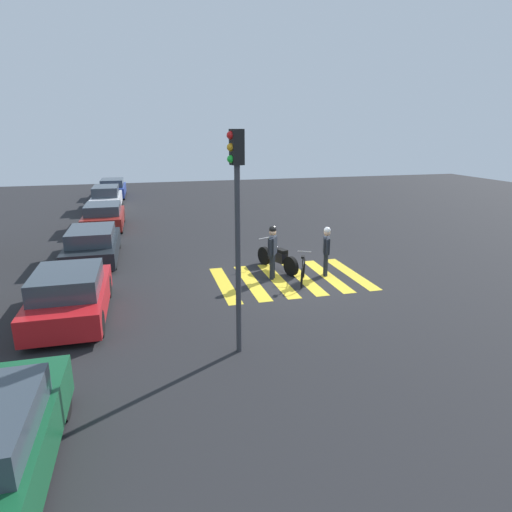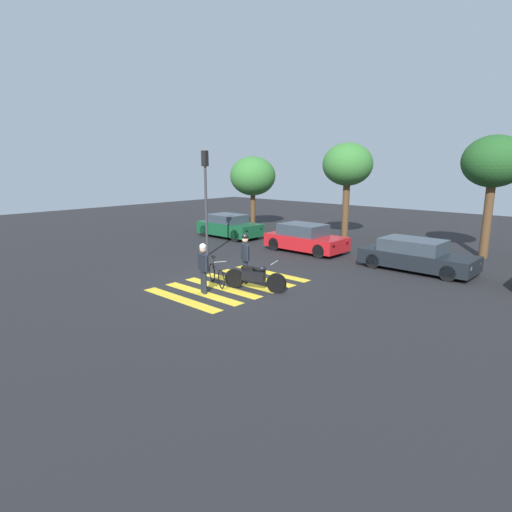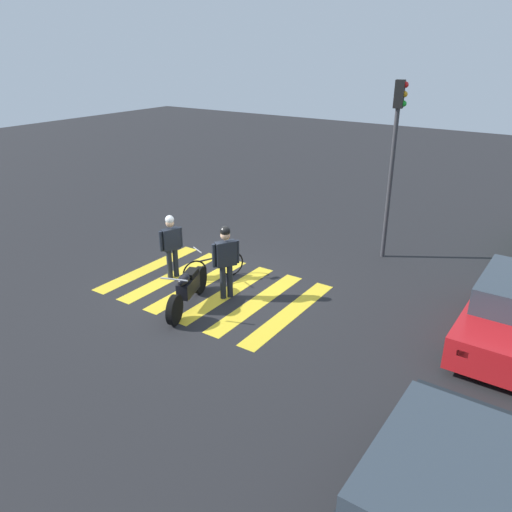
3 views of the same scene
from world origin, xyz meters
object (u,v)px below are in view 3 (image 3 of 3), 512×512
Objects in this scene: officer_by_motorcycle at (226,257)px; car_black_suv at (434,509)px; leaning_bicycle at (214,267)px; traffic_light_pole at (395,145)px; officer_on_foot at (171,242)px; police_motorcycle at (188,289)px.

officer_by_motorcycle is 7.18m from car_black_suv.
traffic_light_pole is at bearing 142.47° from leaning_bicycle.
car_black_suv is at bearing 63.11° from officer_on_foot.
officer_on_foot is 0.93× the size of officer_by_motorcycle.
leaning_bicycle is 8.23m from car_black_suv.
police_motorcycle reaches higher than leaning_bicycle.
officer_on_foot is at bearing -94.20° from officer_by_motorcycle.
police_motorcycle is at bearing -25.79° from traffic_light_pole.
traffic_light_pole is (-8.48, -3.83, 2.61)m from car_black_suv.
traffic_light_pole is at bearing 154.46° from officer_by_motorcycle.
officer_by_motorcycle is (-0.88, 0.45, 0.60)m from police_motorcycle.
officer_on_foot is at bearing -125.63° from police_motorcycle.
leaning_bicycle is at bearing -37.53° from traffic_light_pole.
officer_by_motorcycle is 5.54m from traffic_light_pole.
traffic_light_pole is at bearing 154.21° from police_motorcycle.
car_black_suv is 9.66m from traffic_light_pole.
officer_by_motorcycle is at bearing -25.54° from traffic_light_pole.
police_motorcycle is at bearing 15.53° from leaning_bicycle.
officer_on_foot is 0.38× the size of car_black_suv.
leaning_bicycle is at bearing 115.13° from officer_on_foot.
car_black_suv is at bearing 57.30° from officer_by_motorcycle.
car_black_suv is at bearing 56.98° from leaning_bicycle.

